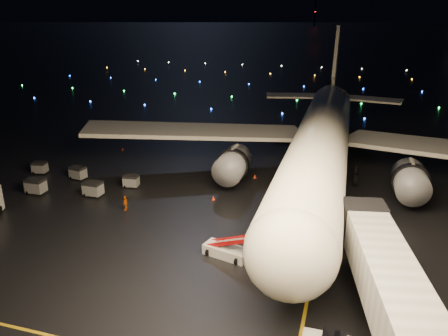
{
  "coord_description": "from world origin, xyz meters",
  "views": [
    {
      "loc": [
        13.88,
        -29.41,
        20.4
      ],
      "look_at": [
        1.51,
        12.0,
        5.0
      ],
      "focal_mm": 35.0,
      "sensor_mm": 36.0,
      "label": 1
    }
  ],
  "objects_px": {
    "baggage_cart_3": "(78,173)",
    "crew_c": "(125,203)",
    "baggage_cart_4": "(40,168)",
    "baggage_cart_2": "(36,186)",
    "baggage_cart_1": "(131,181)",
    "belt_loader": "(226,241)",
    "airliner": "(325,107)",
    "baggage_cart_0": "(93,189)"
  },
  "relations": [
    {
      "from": "belt_loader",
      "to": "baggage_cart_2",
      "type": "height_order",
      "value": "belt_loader"
    },
    {
      "from": "belt_loader",
      "to": "baggage_cart_4",
      "type": "relative_size",
      "value": 3.34
    },
    {
      "from": "airliner",
      "to": "baggage_cart_3",
      "type": "height_order",
      "value": "airliner"
    },
    {
      "from": "airliner",
      "to": "baggage_cart_2",
      "type": "height_order",
      "value": "airliner"
    },
    {
      "from": "crew_c",
      "to": "baggage_cart_4",
      "type": "distance_m",
      "value": 18.29
    },
    {
      "from": "airliner",
      "to": "baggage_cart_3",
      "type": "bearing_deg",
      "value": -161.53
    },
    {
      "from": "airliner",
      "to": "baggage_cart_2",
      "type": "distance_m",
      "value": 36.73
    },
    {
      "from": "airliner",
      "to": "belt_loader",
      "type": "distance_m",
      "value": 25.3
    },
    {
      "from": "baggage_cart_0",
      "to": "baggage_cart_1",
      "type": "relative_size",
      "value": 1.16
    },
    {
      "from": "baggage_cart_1",
      "to": "baggage_cart_2",
      "type": "relative_size",
      "value": 0.83
    },
    {
      "from": "baggage_cart_3",
      "to": "baggage_cart_4",
      "type": "distance_m",
      "value": 6.23
    },
    {
      "from": "airliner",
      "to": "baggage_cart_0",
      "type": "distance_m",
      "value": 30.2
    },
    {
      "from": "baggage_cart_3",
      "to": "crew_c",
      "type": "bearing_deg",
      "value": -22.85
    },
    {
      "from": "belt_loader",
      "to": "baggage_cart_3",
      "type": "height_order",
      "value": "belt_loader"
    },
    {
      "from": "baggage_cart_0",
      "to": "baggage_cart_4",
      "type": "bearing_deg",
      "value": 158.63
    },
    {
      "from": "crew_c",
      "to": "baggage_cart_2",
      "type": "relative_size",
      "value": 0.79
    },
    {
      "from": "baggage_cart_3",
      "to": "baggage_cart_4",
      "type": "relative_size",
      "value": 1.07
    },
    {
      "from": "belt_loader",
      "to": "crew_c",
      "type": "bearing_deg",
      "value": 169.35
    },
    {
      "from": "baggage_cart_1",
      "to": "crew_c",
      "type": "bearing_deg",
      "value": -73.46
    },
    {
      "from": "baggage_cart_1",
      "to": "airliner",
      "type": "bearing_deg",
      "value": 20.25
    },
    {
      "from": "baggage_cart_3",
      "to": "baggage_cart_2",
      "type": "bearing_deg",
      "value": -99.57
    },
    {
      "from": "belt_loader",
      "to": "baggage_cart_0",
      "type": "xyz_separation_m",
      "value": [
        -18.83,
        8.48,
        -0.58
      ]
    },
    {
      "from": "airliner",
      "to": "baggage_cart_4",
      "type": "height_order",
      "value": "airliner"
    },
    {
      "from": "baggage_cart_1",
      "to": "baggage_cart_4",
      "type": "relative_size",
      "value": 0.99
    },
    {
      "from": "crew_c",
      "to": "baggage_cart_3",
      "type": "relative_size",
      "value": 0.87
    },
    {
      "from": "belt_loader",
      "to": "baggage_cart_0",
      "type": "relative_size",
      "value": 2.9
    },
    {
      "from": "baggage_cart_2",
      "to": "baggage_cart_1",
      "type": "bearing_deg",
      "value": 26.02
    },
    {
      "from": "baggage_cart_3",
      "to": "baggage_cart_1",
      "type": "bearing_deg",
      "value": 6.03
    },
    {
      "from": "belt_loader",
      "to": "baggage_cart_4",
      "type": "height_order",
      "value": "belt_loader"
    },
    {
      "from": "airliner",
      "to": "baggage_cart_0",
      "type": "bearing_deg",
      "value": -150.09
    },
    {
      "from": "airliner",
      "to": "crew_c",
      "type": "xyz_separation_m",
      "value": [
        -19.4,
        -17.28,
        -8.28
      ]
    },
    {
      "from": "airliner",
      "to": "baggage_cart_3",
      "type": "relative_size",
      "value": 33.29
    },
    {
      "from": "crew_c",
      "to": "baggage_cart_0",
      "type": "height_order",
      "value": "baggage_cart_0"
    },
    {
      "from": "crew_c",
      "to": "baggage_cart_4",
      "type": "relative_size",
      "value": 0.94
    },
    {
      "from": "baggage_cart_2",
      "to": "baggage_cart_4",
      "type": "height_order",
      "value": "baggage_cart_2"
    },
    {
      "from": "baggage_cart_1",
      "to": "baggage_cart_3",
      "type": "xyz_separation_m",
      "value": [
        -7.95,
        0.54,
        0.06
      ]
    },
    {
      "from": "baggage_cart_2",
      "to": "baggage_cart_3",
      "type": "relative_size",
      "value": 1.11
    },
    {
      "from": "baggage_cart_1",
      "to": "baggage_cart_3",
      "type": "bearing_deg",
      "value": 169.85
    },
    {
      "from": "baggage_cart_4",
      "to": "baggage_cart_3",
      "type": "bearing_deg",
      "value": -12.14
    },
    {
      "from": "baggage_cart_0",
      "to": "baggage_cart_3",
      "type": "bearing_deg",
      "value": 140.58
    },
    {
      "from": "belt_loader",
      "to": "baggage_cart_1",
      "type": "relative_size",
      "value": 3.36
    },
    {
      "from": "airliner",
      "to": "belt_loader",
      "type": "bearing_deg",
      "value": -105.57
    }
  ]
}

